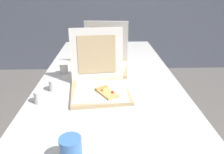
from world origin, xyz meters
TOP-DOWN VIEW (x-y plane):
  - table at (0.00, 0.56)m, footprint 0.93×2.05m
  - pizza_box_front at (-0.06, 0.34)m, footprint 0.37×0.41m
  - pizza_box_middle at (-0.02, 0.73)m, footprint 0.37×0.37m
  - cup_white_near_left at (-0.38, 0.21)m, footprint 0.06×0.06m
  - cup_white_far at (-0.25, 0.89)m, footprint 0.06×0.06m
  - cup_white_mid at (-0.32, 0.63)m, footprint 0.06×0.06m
  - cup_white_near_center at (-0.33, 0.36)m, footprint 0.06×0.06m
  - cup_printed_front at (-0.14, -0.24)m, footprint 0.08×0.08m

SIDE VIEW (x-z plane):
  - table at x=0.00m, z-range 0.33..1.08m
  - cup_white_near_left at x=-0.38m, z-range 0.75..0.82m
  - cup_white_far at x=-0.25m, z-range 0.75..0.82m
  - cup_white_mid at x=-0.32m, z-range 0.75..0.82m
  - cup_white_near_center at x=-0.33m, z-range 0.75..0.82m
  - pizza_box_front at x=-0.06m, z-range 0.63..0.98m
  - pizza_box_middle at x=-0.02m, z-range 0.63..0.98m
  - cup_printed_front at x=-0.14m, z-range 0.75..0.86m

